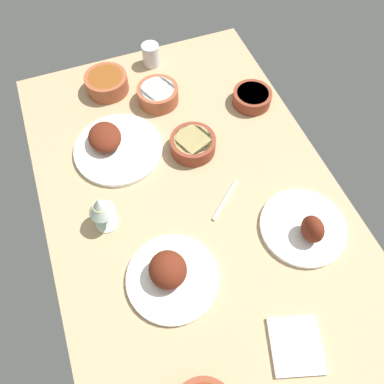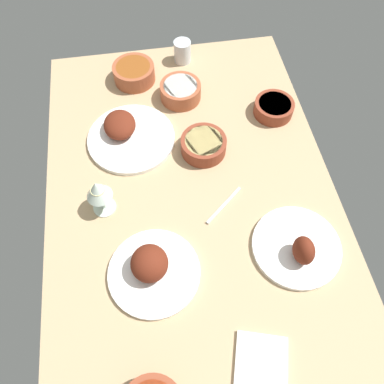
{
  "view_description": "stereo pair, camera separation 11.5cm",
  "coord_description": "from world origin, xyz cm",
  "px_view_note": "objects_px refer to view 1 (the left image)",
  "views": [
    {
      "loc": [
        54.65,
        -20.49,
        105.5
      ],
      "look_at": [
        0.0,
        0.0,
        6.0
      ],
      "focal_mm": 35.14,
      "sensor_mm": 36.0,
      "label": 1
    },
    {
      "loc": [
        57.61,
        -9.35,
        105.5
      ],
      "look_at": [
        0.0,
        0.0,
        6.0
      ],
      "focal_mm": 35.14,
      "sensor_mm": 36.0,
      "label": 2
    }
  ],
  "objects_px": {
    "bowl_onions": "(252,97)",
    "wine_glass": "(101,208)",
    "plate_near_viewer": "(305,228)",
    "bowl_soup": "(107,83)",
    "fork_loose": "(225,200)",
    "bowl_cream": "(158,94)",
    "folded_napkin": "(296,345)",
    "plate_center_main": "(170,274)",
    "water_tumbler": "(151,55)",
    "bowl_pasta": "(193,144)",
    "plate_far_side": "(114,145)"
  },
  "relations": [
    {
      "from": "bowl_soup",
      "to": "wine_glass",
      "type": "relative_size",
      "value": 1.1
    },
    {
      "from": "plate_near_viewer",
      "to": "bowl_pasta",
      "type": "bearing_deg",
      "value": -152.97
    },
    {
      "from": "plate_far_side",
      "to": "bowl_onions",
      "type": "distance_m",
      "value": 0.52
    },
    {
      "from": "bowl_soup",
      "to": "water_tumbler",
      "type": "height_order",
      "value": "water_tumbler"
    },
    {
      "from": "bowl_cream",
      "to": "water_tumbler",
      "type": "distance_m",
      "value": 0.2
    },
    {
      "from": "bowl_soup",
      "to": "fork_loose",
      "type": "height_order",
      "value": "bowl_soup"
    },
    {
      "from": "plate_near_viewer",
      "to": "fork_loose",
      "type": "xyz_separation_m",
      "value": [
        -0.18,
        -0.18,
        -0.02
      ]
    },
    {
      "from": "folded_napkin",
      "to": "fork_loose",
      "type": "bearing_deg",
      "value": -179.98
    },
    {
      "from": "plate_near_viewer",
      "to": "bowl_soup",
      "type": "bearing_deg",
      "value": -152.45
    },
    {
      "from": "plate_center_main",
      "to": "bowl_soup",
      "type": "height_order",
      "value": "plate_center_main"
    },
    {
      "from": "wine_glass",
      "to": "bowl_soup",
      "type": "bearing_deg",
      "value": 165.63
    },
    {
      "from": "bowl_onions",
      "to": "water_tumbler",
      "type": "xyz_separation_m",
      "value": [
        -0.32,
        -0.28,
        0.02
      ]
    },
    {
      "from": "plate_center_main",
      "to": "folded_napkin",
      "type": "distance_m",
      "value": 0.37
    },
    {
      "from": "plate_center_main",
      "to": "wine_glass",
      "type": "bearing_deg",
      "value": -151.21
    },
    {
      "from": "bowl_onions",
      "to": "wine_glass",
      "type": "xyz_separation_m",
      "value": [
        0.29,
        -0.61,
        0.07
      ]
    },
    {
      "from": "plate_center_main",
      "to": "plate_far_side",
      "type": "bearing_deg",
      "value": -176.08
    },
    {
      "from": "bowl_pasta",
      "to": "water_tumbler",
      "type": "xyz_separation_m",
      "value": [
        -0.45,
        -0.0,
        0.01
      ]
    },
    {
      "from": "plate_far_side",
      "to": "folded_napkin",
      "type": "height_order",
      "value": "plate_far_side"
    },
    {
      "from": "bowl_cream",
      "to": "fork_loose",
      "type": "height_order",
      "value": "bowl_cream"
    },
    {
      "from": "plate_far_side",
      "to": "plate_center_main",
      "type": "xyz_separation_m",
      "value": [
        0.49,
        0.03,
        0.01
      ]
    },
    {
      "from": "bowl_soup",
      "to": "plate_far_side",
      "type": "bearing_deg",
      "value": -9.89
    },
    {
      "from": "plate_center_main",
      "to": "fork_loose",
      "type": "distance_m",
      "value": 0.3
    },
    {
      "from": "bowl_cream",
      "to": "bowl_soup",
      "type": "bearing_deg",
      "value": -127.14
    },
    {
      "from": "plate_center_main",
      "to": "fork_loose",
      "type": "xyz_separation_m",
      "value": [
        -0.17,
        0.24,
        -0.03
      ]
    },
    {
      "from": "plate_center_main",
      "to": "wine_glass",
      "type": "relative_size",
      "value": 1.83
    },
    {
      "from": "wine_glass",
      "to": "water_tumbler",
      "type": "bearing_deg",
      "value": 151.63
    },
    {
      "from": "bowl_cream",
      "to": "folded_napkin",
      "type": "relative_size",
      "value": 1.04
    },
    {
      "from": "plate_center_main",
      "to": "plate_near_viewer",
      "type": "bearing_deg",
      "value": 89.63
    },
    {
      "from": "bowl_pasta",
      "to": "folded_napkin",
      "type": "relative_size",
      "value": 1.06
    },
    {
      "from": "wine_glass",
      "to": "folded_napkin",
      "type": "relative_size",
      "value": 0.99
    },
    {
      "from": "bowl_cream",
      "to": "fork_loose",
      "type": "relative_size",
      "value": 0.91
    },
    {
      "from": "fork_loose",
      "to": "bowl_cream",
      "type": "bearing_deg",
      "value": -122.28
    },
    {
      "from": "plate_far_side",
      "to": "bowl_onions",
      "type": "height_order",
      "value": "plate_far_side"
    },
    {
      "from": "bowl_cream",
      "to": "folded_napkin",
      "type": "height_order",
      "value": "bowl_cream"
    },
    {
      "from": "plate_center_main",
      "to": "bowl_cream",
      "type": "distance_m",
      "value": 0.67
    },
    {
      "from": "bowl_cream",
      "to": "bowl_pasta",
      "type": "xyz_separation_m",
      "value": [
        0.25,
        0.04,
        -0.0
      ]
    },
    {
      "from": "bowl_onions",
      "to": "wine_glass",
      "type": "height_order",
      "value": "wine_glass"
    },
    {
      "from": "plate_center_main",
      "to": "water_tumbler",
      "type": "distance_m",
      "value": 0.87
    },
    {
      "from": "bowl_onions",
      "to": "bowl_soup",
      "type": "distance_m",
      "value": 0.53
    },
    {
      "from": "bowl_pasta",
      "to": "folded_napkin",
      "type": "distance_m",
      "value": 0.67
    },
    {
      "from": "wine_glass",
      "to": "water_tumbler",
      "type": "relative_size",
      "value": 1.65
    },
    {
      "from": "plate_near_viewer",
      "to": "water_tumbler",
      "type": "distance_m",
      "value": 0.87
    },
    {
      "from": "plate_center_main",
      "to": "bowl_onions",
      "type": "xyz_separation_m",
      "value": [
        -0.52,
        0.49,
        -0.0
      ]
    },
    {
      "from": "plate_near_viewer",
      "to": "bowl_cream",
      "type": "relative_size",
      "value": 1.73
    },
    {
      "from": "plate_far_side",
      "to": "folded_napkin",
      "type": "relative_size",
      "value": 2.08
    },
    {
      "from": "water_tumbler",
      "to": "fork_loose",
      "type": "xyz_separation_m",
      "value": [
        0.67,
        0.03,
        -0.04
      ]
    },
    {
      "from": "plate_near_viewer",
      "to": "wine_glass",
      "type": "relative_size",
      "value": 1.82
    },
    {
      "from": "plate_near_viewer",
      "to": "fork_loose",
      "type": "bearing_deg",
      "value": -134.96
    },
    {
      "from": "bowl_cream",
      "to": "bowl_soup",
      "type": "distance_m",
      "value": 0.2
    },
    {
      "from": "bowl_onions",
      "to": "wine_glass",
      "type": "bearing_deg",
      "value": -64.38
    }
  ]
}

